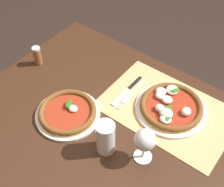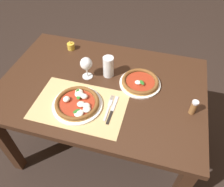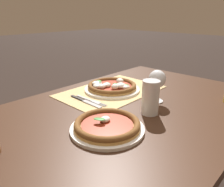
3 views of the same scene
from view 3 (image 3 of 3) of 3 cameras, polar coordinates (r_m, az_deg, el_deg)
dining_table at (r=1.05m, az=5.33°, el=-8.22°), size 1.34×0.90×0.74m
paper_placemat at (r=1.18m, az=-0.19°, el=0.63°), size 0.55×0.36×0.00m
pizza_near at (r=1.19m, az=-0.02°, el=1.80°), size 0.30×0.30×0.05m
pizza_far at (r=0.79m, az=-1.27°, el=-8.38°), size 0.27×0.27×0.04m
wine_glass at (r=1.04m, az=11.69°, el=3.38°), size 0.08×0.08×0.16m
pint_glass at (r=0.91m, az=10.00°, el=-1.18°), size 0.07×0.07×0.15m
fork at (r=1.05m, az=-5.51°, el=-1.83°), size 0.02×0.20×0.00m
knife at (r=1.04m, az=-6.97°, el=-2.05°), size 0.02×0.22×0.01m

